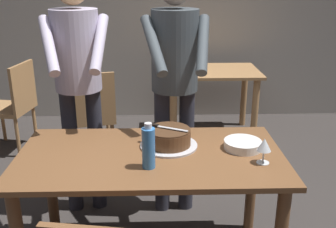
{
  "coord_description": "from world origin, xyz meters",
  "views": [
    {
      "loc": [
        0.04,
        -2.04,
        1.72
      ],
      "look_at": [
        0.11,
        0.25,
        0.9
      ],
      "focal_mm": 42.2,
      "sensor_mm": 36.0,
      "label": 1
    }
  ],
  "objects": [
    {
      "name": "person_standing_beside",
      "position": [
        -0.5,
        0.64,
        1.08
      ],
      "size": [
        0.46,
        0.57,
        1.72
      ],
      "color": "#2D2D38",
      "rests_on": "ground_plane"
    },
    {
      "name": "main_dining_table",
      "position": [
        0.0,
        0.0,
        0.63
      ],
      "size": [
        1.51,
        0.8,
        0.75
      ],
      "color": "brown",
      "rests_on": "ground_plane"
    },
    {
      "name": "wine_glass_near",
      "position": [
        0.61,
        -0.13,
        0.85
      ],
      "size": [
        0.08,
        0.08,
        0.14
      ],
      "color": "silver",
      "rests_on": "main_dining_table"
    },
    {
      "name": "background_chair_0",
      "position": [
        -1.4,
        1.75,
        0.49
      ],
      "size": [
        0.51,
        0.51,
        0.9
      ],
      "color": "tan",
      "rests_on": "ground_plane"
    },
    {
      "name": "cake_on_platter",
      "position": [
        0.11,
        0.1,
        0.8
      ],
      "size": [
        0.34,
        0.34,
        0.11
      ],
      "color": "silver",
      "rests_on": "main_dining_table"
    },
    {
      "name": "back_wall",
      "position": [
        0.0,
        2.8,
        1.35
      ],
      "size": [
        10.0,
        0.12,
        2.7
      ],
      "primitive_type": "cube",
      "color": "#BCB7AD",
      "rests_on": "ground_plane"
    },
    {
      "name": "background_chair_1",
      "position": [
        -0.58,
        1.44,
        0.49
      ],
      "size": [
        0.53,
        0.53,
        0.9
      ],
      "color": "tan",
      "rests_on": "ground_plane"
    },
    {
      "name": "plate_stack",
      "position": [
        0.54,
        0.06,
        0.78
      ],
      "size": [
        0.22,
        0.22,
        0.05
      ],
      "color": "white",
      "rests_on": "main_dining_table"
    },
    {
      "name": "background_table",
      "position": [
        0.64,
        2.1,
        0.58
      ],
      "size": [
        1.0,
        0.7,
        0.74
      ],
      "color": "tan",
      "rests_on": "ground_plane"
    },
    {
      "name": "cake_knife",
      "position": [
        0.04,
        0.13,
        0.87
      ],
      "size": [
        0.25,
        0.14,
        0.02
      ],
      "color": "silver",
      "rests_on": "cake_on_platter"
    },
    {
      "name": "water_bottle",
      "position": [
        -0.01,
        -0.16,
        0.86
      ],
      "size": [
        0.07,
        0.07,
        0.25
      ],
      "color": "#387AC6",
      "rests_on": "main_dining_table"
    },
    {
      "name": "person_cutting_cake",
      "position": [
        0.16,
        0.61,
        1.08
      ],
      "size": [
        0.47,
        0.56,
        1.72
      ],
      "color": "#2D2D38",
      "rests_on": "ground_plane"
    }
  ]
}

